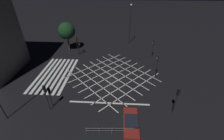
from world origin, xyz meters
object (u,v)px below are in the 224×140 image
traffic_light_ne_main (177,96)px  street_lamp_east (130,19)px  traffic_light_sw_cross (79,45)px  traffic_light_se_main (46,93)px  traffic_light_nw_cross (153,45)px  traffic_light_se_cross (50,93)px  waiting_car (131,123)px  street_tree_near (67,31)px  traffic_light_median_north (157,62)px  traffic_light_sw_main (77,42)px

traffic_light_ne_main → street_lamp_east: bearing=11.9°
traffic_light_ne_main → traffic_light_sw_cross: bearing=45.6°
traffic_light_se_main → traffic_light_nw_cross: bearing=-44.7°
traffic_light_nw_cross → street_lamp_east: (-7.70, -4.82, 3.65)m
traffic_light_se_cross → waiting_car: size_ratio=0.74×
traffic_light_sw_cross → street_tree_near: (-2.75, -3.40, 2.33)m
waiting_car → traffic_light_se_main: bearing=78.9°
traffic_light_median_north → traffic_light_se_cross: bearing=27.6°
traffic_light_sw_main → waiting_car: bearing=30.8°
traffic_light_se_cross → traffic_light_median_north: traffic_light_median_north is taller
traffic_light_sw_cross → street_lamp_east: size_ratio=0.34×
traffic_light_se_main → traffic_light_ne_main: traffic_light_se_main is taller
traffic_light_sw_main → street_lamp_east: bearing=121.4°
traffic_light_sw_cross → waiting_car: (18.91, 10.82, -1.83)m
traffic_light_sw_main → traffic_light_se_main: bearing=1.3°
traffic_light_se_main → traffic_light_se_cross: 0.87m
traffic_light_ne_main → traffic_light_sw_cross: (-16.29, -16.62, -0.45)m
traffic_light_sw_cross → traffic_light_median_north: traffic_light_median_north is taller
traffic_light_median_north → traffic_light_sw_main: bearing=-26.5°
traffic_light_median_north → traffic_light_ne_main: bearing=95.9°
traffic_light_sw_cross → traffic_light_nw_cross: bearing=-0.1°
traffic_light_nw_cross → waiting_car: 19.81m
traffic_light_ne_main → street_lamp_east: (-23.95, -5.07, 3.72)m
traffic_light_se_cross → traffic_light_ne_main: bearing=-0.5°
traffic_light_se_main → street_tree_near: 19.85m
traffic_light_sw_main → traffic_light_nw_cross: traffic_light_sw_main is taller
traffic_light_sw_cross → traffic_light_sw_main: (-0.25, -0.58, 0.63)m
traffic_light_se_cross → street_lamp_east: (-23.80, 11.61, 4.23)m
traffic_light_median_north → traffic_light_sw_cross: bearing=-26.6°
traffic_light_se_main → traffic_light_median_north: (-8.87, 15.94, 0.10)m
traffic_light_sw_cross → waiting_car: traffic_light_sw_cross is taller
traffic_light_se_main → traffic_light_sw_cross: (-16.76, 0.19, -0.53)m
traffic_light_se_cross → street_tree_near: bearing=100.0°
waiting_car → traffic_light_sw_main: bearing=30.8°
traffic_light_nw_cross → street_tree_near: bearing=-8.0°
traffic_light_sw_main → waiting_car: traffic_light_sw_main is taller
traffic_light_se_main → traffic_light_nw_cross: size_ratio=1.00×
traffic_light_sw_cross → street_lamp_east: (-7.66, 11.55, 4.16)m
traffic_light_se_main → street_lamp_east: street_lamp_east is taller
traffic_light_se_cross → traffic_light_nw_cross: size_ratio=0.80×
traffic_light_se_cross → traffic_light_nw_cross: 23.01m
traffic_light_ne_main → traffic_light_se_cross: 16.68m
traffic_light_sw_cross → waiting_car: bearing=-60.2°
traffic_light_sw_main → traffic_light_nw_cross: bearing=89.0°
street_lamp_east → street_tree_near: 15.84m
waiting_car → street_lamp_east: bearing=-1.6°
traffic_light_sw_cross → traffic_light_se_cross: traffic_light_sw_cross is taller
traffic_light_sw_main → traffic_light_se_cross: (16.39, 0.52, -0.70)m
traffic_light_ne_main → street_tree_near: size_ratio=0.60×
traffic_light_sw_cross → traffic_light_se_cross: bearing=-90.2°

